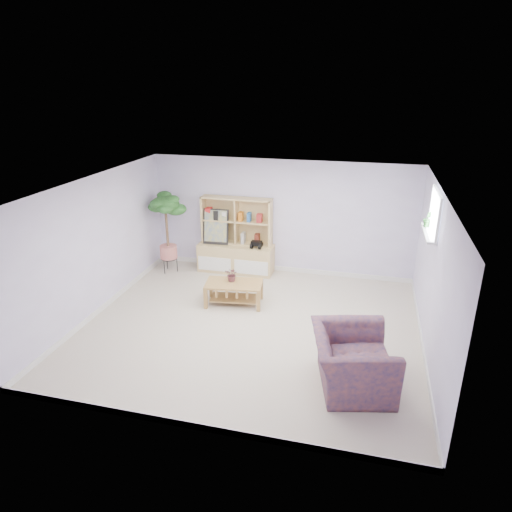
% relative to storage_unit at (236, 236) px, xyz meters
% --- Properties ---
extents(floor, '(5.50, 5.00, 0.01)m').
position_rel_storage_unit_xyz_m(floor, '(0.92, -2.24, -0.80)').
color(floor, '#BBB29F').
rests_on(floor, ground).
extents(ceiling, '(5.50, 5.00, 0.01)m').
position_rel_storage_unit_xyz_m(ceiling, '(0.92, -2.24, 1.60)').
color(ceiling, silver).
rests_on(ceiling, walls).
extents(walls, '(5.51, 5.01, 2.40)m').
position_rel_storage_unit_xyz_m(walls, '(0.92, -2.24, 0.40)').
color(walls, silver).
rests_on(walls, floor).
extents(baseboard, '(5.50, 5.00, 0.10)m').
position_rel_storage_unit_xyz_m(baseboard, '(0.92, -2.24, -0.75)').
color(baseboard, white).
rests_on(baseboard, floor).
extents(window, '(0.10, 0.98, 0.68)m').
position_rel_storage_unit_xyz_m(window, '(3.65, -1.64, 1.20)').
color(window, '#CDE2FF').
rests_on(window, walls).
extents(window_sill, '(0.14, 1.00, 0.04)m').
position_rel_storage_unit_xyz_m(window_sill, '(3.59, -1.64, 0.88)').
color(window_sill, white).
rests_on(window_sill, walls).
extents(storage_unit, '(1.60, 0.54, 1.60)m').
position_rel_storage_unit_xyz_m(storage_unit, '(0.00, 0.00, 0.00)').
color(storage_unit, tan).
rests_on(storage_unit, floor).
extents(poster, '(0.55, 0.16, 0.75)m').
position_rel_storage_unit_xyz_m(poster, '(-0.42, -0.02, 0.18)').
color(poster, yellow).
rests_on(poster, storage_unit).
extents(toy_truck, '(0.32, 0.23, 0.17)m').
position_rel_storage_unit_xyz_m(toy_truck, '(0.48, -0.08, -0.12)').
color(toy_truck, black).
rests_on(toy_truck, storage_unit).
extents(coffee_table, '(1.09, 0.69, 0.42)m').
position_rel_storage_unit_xyz_m(coffee_table, '(0.40, -1.49, -0.59)').
color(coffee_table, '#A07E48').
rests_on(coffee_table, floor).
extents(table_plant, '(0.27, 0.25, 0.27)m').
position_rel_storage_unit_xyz_m(table_plant, '(0.35, -1.43, -0.25)').
color(table_plant, '#1E4A25').
rests_on(table_plant, coffee_table).
extents(floor_tree, '(0.76, 0.76, 1.73)m').
position_rel_storage_unit_xyz_m(floor_tree, '(-1.38, -0.38, 0.06)').
color(floor_tree, '#174511').
rests_on(floor_tree, floor).
extents(armchair, '(1.27, 1.38, 0.87)m').
position_rel_storage_unit_xyz_m(armchair, '(2.63, -3.42, -0.36)').
color(armchair, navy).
rests_on(armchair, floor).
extents(sill_plant, '(0.15, 0.12, 0.26)m').
position_rel_storage_unit_xyz_m(sill_plant, '(3.59, -1.37, 1.03)').
color(sill_plant, '#174511').
rests_on(sill_plant, window_sill).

